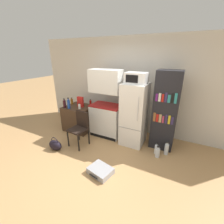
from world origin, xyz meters
TOP-DOWN VIEW (x-y plane):
  - ground_plane at (0.00, 0.00)m, footprint 24.00×24.00m
  - wall_back at (0.20, 2.00)m, footprint 6.40×0.10m
  - side_table at (-1.34, 1.24)m, footprint 0.79×0.73m
  - kitchen_hutch at (-0.42, 1.33)m, footprint 0.87×0.55m
  - refrigerator at (0.39, 1.28)m, footprint 0.57×0.66m
  - microwave at (0.39, 1.28)m, footprint 0.49×0.37m
  - bookshelf at (1.09, 1.41)m, footprint 0.54×0.39m
  - bottle_ketchup_red at (-1.08, 1.50)m, footprint 0.06×0.06m
  - bottle_milk_white at (-1.18, 1.09)m, footprint 0.07×0.07m
  - bottle_wine_dark at (-1.62, 0.98)m, footprint 0.08×0.08m
  - bottle_blue_soda at (-1.47, 0.99)m, footprint 0.08×0.08m
  - bottle_amber_beer at (-1.64, 1.32)m, footprint 0.07×0.07m
  - bowl at (-1.37, 1.41)m, footprint 0.15×0.15m
  - cereal_box at (-1.26, 1.26)m, footprint 0.19×0.07m
  - chair at (-0.78, 0.58)m, footprint 0.44×0.45m
  - suitcase_large_flat at (0.21, -0.10)m, footprint 0.51×0.44m
  - handbag at (-1.18, 0.09)m, footprint 0.36×0.20m
  - water_bottle_front at (1.27, 1.12)m, footprint 0.09×0.09m
  - water_bottle_middle at (1.05, 1.04)m, footprint 0.09×0.09m
  - water_bottle_back at (1.11, 0.92)m, footprint 0.10×0.10m

SIDE VIEW (x-z plane):
  - ground_plane at x=0.00m, z-range 0.00..0.00m
  - suitcase_large_flat at x=0.21m, z-range 0.00..0.12m
  - water_bottle_middle at x=1.05m, z-range -0.02..0.26m
  - water_bottle_back at x=1.11m, z-range -0.02..0.26m
  - handbag at x=-1.18m, z-range -0.04..0.29m
  - water_bottle_front at x=1.27m, z-range -0.03..0.31m
  - side_table at x=-1.34m, z-range 0.00..0.74m
  - chair at x=-0.78m, z-range 0.08..0.96m
  - bowl at x=-1.37m, z-range 0.74..0.78m
  - refrigerator at x=0.39m, z-range 0.00..1.57m
  - bottle_milk_white at x=-1.18m, z-range 0.73..0.90m
  - bottle_ketchup_red at x=-1.08m, z-range 0.72..0.91m
  - bottle_amber_beer at x=-1.64m, z-range 0.72..0.93m
  - kitchen_hutch at x=-0.42m, z-range -0.08..1.76m
  - bottle_wine_dark at x=-1.62m, z-range 0.72..0.99m
  - bottle_blue_soda at x=-1.47m, z-range 0.71..1.03m
  - cereal_box at x=-1.26m, z-range 0.74..1.04m
  - bookshelf at x=1.09m, z-range 0.00..1.88m
  - wall_back at x=0.20m, z-range 0.00..2.66m
  - microwave at x=0.39m, z-range 1.57..1.81m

